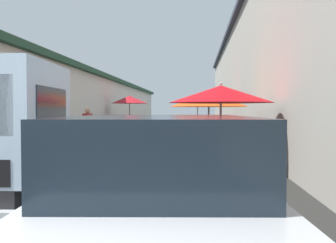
# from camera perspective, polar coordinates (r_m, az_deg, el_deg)

# --- Properties ---
(ground) EXTENTS (90.00, 90.00, 0.00)m
(ground) POSITION_cam_1_polar(r_m,az_deg,el_deg) (15.56, -1.51, -3.82)
(ground) COLOR #282826
(building_left_whitewash) EXTENTS (49.80, 7.50, 3.56)m
(building_left_whitewash) POSITION_cam_1_polar(r_m,az_deg,el_deg) (19.70, -21.91, 2.43)
(building_left_whitewash) COLOR silver
(building_left_whitewash) RESTS_ON ground
(building_right_concrete) EXTENTS (49.80, 7.50, 6.47)m
(building_right_concrete) POSITION_cam_1_polar(r_m,az_deg,el_deg) (18.57, 21.91, 6.99)
(building_right_concrete) COLOR #A39E93
(building_right_concrete) RESTS_ON ground
(fruit_stall_mid_lane) EXTENTS (2.38, 2.38, 2.41)m
(fruit_stall_mid_lane) POSITION_cam_1_polar(r_m,az_deg,el_deg) (19.25, 4.43, 2.77)
(fruit_stall_mid_lane) COLOR #9E9EA3
(fruit_stall_mid_lane) RESTS_ON ground
(fruit_stall_far_right) EXTENTS (2.52, 2.52, 2.18)m
(fruit_stall_far_right) POSITION_cam_1_polar(r_m,az_deg,el_deg) (12.05, 6.27, 2.40)
(fruit_stall_far_right) COLOR #9E9EA3
(fruit_stall_far_right) RESTS_ON ground
(fruit_stall_near_left) EXTENTS (2.13, 2.13, 2.42)m
(fruit_stall_near_left) POSITION_cam_1_polar(r_m,az_deg,el_deg) (21.85, -5.89, 2.57)
(fruit_stall_near_left) COLOR #9E9EA3
(fruit_stall_near_left) RESTS_ON ground
(fruit_stall_far_left) EXTENTS (2.56, 2.56, 2.19)m
(fruit_stall_far_left) POSITION_cam_1_polar(r_m,az_deg,el_deg) (9.24, 7.85, 2.74)
(fruit_stall_far_left) COLOR #9E9EA3
(fruit_stall_far_left) RESTS_ON ground
(hatchback_car) EXTENTS (4.02, 2.14, 1.45)m
(hatchback_car) POSITION_cam_1_polar(r_m,az_deg,el_deg) (3.49, -1.19, -10.96)
(hatchback_car) COLOR #ADAFB5
(hatchback_car) RESTS_ON ground
(delivery_truck) EXTENTS (5.01, 2.17, 2.08)m
(delivery_truck) POSITION_cam_1_polar(r_m,az_deg,el_deg) (5.72, -23.35, -3.05)
(delivery_truck) COLOR black
(delivery_truck) RESTS_ON ground
(vendor_by_crates) EXTENTS (0.64, 0.25, 1.62)m
(vendor_by_crates) POSITION_cam_1_polar(r_m,az_deg,el_deg) (11.34, -19.89, -1.26)
(vendor_by_crates) COLOR #665B4C
(vendor_by_crates) RESTS_ON ground
(vendor_in_shade) EXTENTS (0.64, 0.27, 1.60)m
(vendor_in_shade) POSITION_cam_1_polar(r_m,az_deg,el_deg) (14.29, -12.18, -0.64)
(vendor_in_shade) COLOR #232328
(vendor_in_shade) RESTS_ON ground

